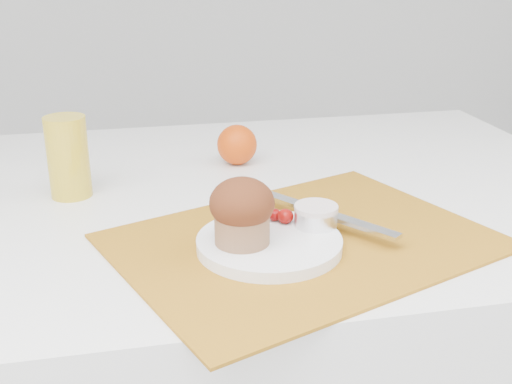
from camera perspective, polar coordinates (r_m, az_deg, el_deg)
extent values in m
cube|color=white|center=(1.20, -1.44, -16.71)|extent=(1.20, 0.80, 0.75)
cube|color=#A46916|center=(0.83, 4.26, -4.38)|extent=(0.56, 0.48, 0.00)
cylinder|color=white|center=(0.81, 1.19, -4.58)|extent=(0.21, 0.21, 0.01)
cylinder|color=white|center=(0.84, 5.34, -2.20)|extent=(0.07, 0.07, 0.02)
cylinder|color=silver|center=(0.83, 5.37, -1.41)|extent=(0.07, 0.07, 0.01)
ellipsoid|color=#510202|center=(0.85, 1.67, -2.03)|extent=(0.02, 0.02, 0.02)
ellipsoid|color=#5F0502|center=(0.84, 2.63, -2.16)|extent=(0.02, 0.02, 0.02)
cube|color=silver|center=(0.87, 6.27, -1.94)|extent=(0.14, 0.19, 0.01)
sphere|color=#D64607|center=(1.12, -1.70, 4.22)|extent=(0.07, 0.07, 0.07)
cylinder|color=gold|center=(1.01, -16.36, 3.00)|extent=(0.07, 0.07, 0.12)
cylinder|color=#946847|center=(0.78, -1.24, -3.30)|extent=(0.07, 0.07, 0.04)
ellipsoid|color=#361509|center=(0.77, -1.26, -0.99)|extent=(0.08, 0.08, 0.06)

